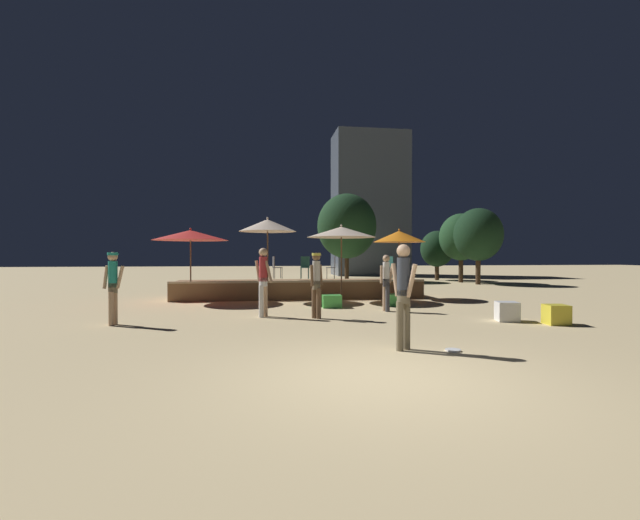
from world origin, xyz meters
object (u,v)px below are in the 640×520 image
Objects in this scene: bistro_chair_0 at (389,265)px; background_tree_1 at (478,235)px; cube_seat_2 at (507,311)px; frisbee_disc at (453,350)px; person_0 at (113,284)px; person_3 at (316,281)px; patio_umbrella_0 at (399,237)px; patio_umbrella_1 at (268,226)px; bistro_chair_1 at (305,265)px; cube_seat_3 at (332,301)px; cube_seat_1 at (393,300)px; person_4 at (263,278)px; cube_seat_0 at (556,315)px; background_tree_0 at (437,249)px; person_1 at (386,281)px; background_tree_3 at (347,226)px; patio_umbrella_3 at (191,235)px; background_tree_2 at (461,237)px; patio_umbrella_2 at (341,232)px; bistro_chair_3 at (275,265)px; bistro_chair_2 at (333,265)px.

bistro_chair_0 is 9.42m from background_tree_1.
cube_seat_2 reaches higher than frisbee_disc.
person_0 reaches higher than person_3.
cube_seat_2 is at bearing -81.41° from patio_umbrella_0.
patio_umbrella_1 reaches higher than person_0.
background_tree_1 is at bearing 40.63° from bistro_chair_1.
cube_seat_3 is 3.70m from bistro_chair_1.
cube_seat_1 is (4.15, -2.15, -2.60)m from patio_umbrella_1.
cube_seat_1 is 12.65m from background_tree_1.
cube_seat_1 is at bearing -27.48° from person_4.
cube_seat_0 is 18.70m from background_tree_0.
background_tree_1 reaches higher than person_1.
person_0 is 19.26m from background_tree_3.
patio_umbrella_1 reaches higher than bistro_chair_0.
patio_umbrella_3 is 8.04m from bistro_chair_0.
background_tree_2 is (6.99, 8.92, 0.38)m from patio_umbrella_0.
background_tree_3 is (2.69, 12.03, 1.05)m from patio_umbrella_2.
background_tree_2 is (10.90, 13.71, 1.81)m from person_3.
person_1 reaches higher than bistro_chair_1.
patio_umbrella_2 is 5.01m from person_4.
background_tree_3 is (-6.70, 2.59, 0.80)m from background_tree_2.
patio_umbrella_0 is 4.70× the size of cube_seat_0.
background_tree_3 reaches higher than bistro_chair_3.
patio_umbrella_2 is 5.51m from patio_umbrella_3.
frisbee_disc is 18.69m from background_tree_1.
cube_seat_0 is at bearing -43.45° from bistro_chair_1.
background_tree_3 is at bearing 159.14° from person_0.
patio_umbrella_3 is at bearing 46.37° from person_1.
bistro_chair_3 reaches higher than frisbee_disc.
bistro_chair_1 is at bearing 125.18° from cube_seat_0.
bistro_chair_3 is 0.21× the size of background_tree_2.
patio_umbrella_2 is at bearing -126.75° from background_tree_0.
patio_umbrella_1 is at bearing 172.26° from patio_umbrella_2.
frisbee_disc is (-2.03, -9.00, -2.41)m from patio_umbrella_0.
background_tree_3 is at bearing 94.75° from cube_seat_0.
background_tree_3 is at bearing 65.13° from patio_umbrella_1.
bistro_chair_1 is 0.21× the size of background_tree_2.
bistro_chair_3 is (0.54, 5.49, 0.22)m from person_4.
bistro_chair_3 is 15.25m from background_tree_0.
background_tree_2 reaches higher than person_1.
bistro_chair_0 is at bearing -72.11° from person_3.
bistro_chair_1 and bistro_chair_2 have the same top height.
patio_umbrella_1 is 0.54× the size of background_tree_3.
person_1 is (-1.63, -3.65, -1.50)m from patio_umbrella_0.
patio_umbrella_1 is 6.01× the size of cube_seat_1.
patio_umbrella_0 is 11.58m from background_tree_3.
background_tree_0 is (10.41, 16.20, 1.11)m from person_3.
cube_seat_2 is 0.36× the size of person_0.
patio_umbrella_1 is at bearing -24.42° from person_3.
cube_seat_2 is at bearing 46.28° from frisbee_disc.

